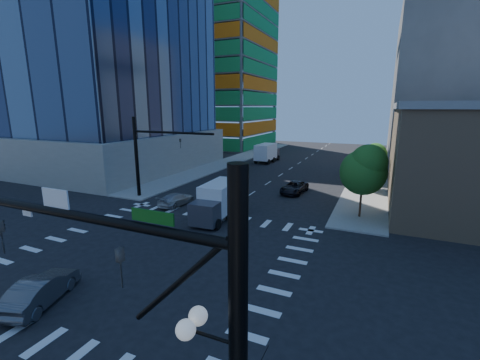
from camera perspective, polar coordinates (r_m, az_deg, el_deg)
The scene contains 16 objects.
ground at distance 23.91m, azimuth -14.64°, elevation -12.74°, with size 160.00×160.00×0.00m, color black.
road_markings at distance 23.90m, azimuth -14.64°, elevation -12.73°, with size 20.00×20.00×0.01m, color silver.
sidewalk_ne at distance 57.57m, azimuth 22.20°, elevation 1.74°, with size 5.00×60.00×0.15m, color gray.
sidewalk_nw at distance 63.29m, azimuth -1.01°, elevation 3.61°, with size 5.00×60.00×0.15m, color gray.
construction_building at distance 89.94m, azimuth -4.03°, elevation 21.99°, with size 25.16×34.50×70.60m.
bg_building_ne at distance 72.97m, azimuth 35.38°, elevation 13.52°, with size 24.00×30.00×28.00m, color #65605B.
signal_mast_se at distance 7.95m, azimuth -6.99°, elevation -27.35°, with size 10.51×2.48×9.00m.
signal_mast_nw at distance 37.18m, azimuth -16.26°, elevation 5.09°, with size 10.20×0.40×9.00m.
tree_south at distance 31.07m, azimuth 21.31°, elevation 1.80°, with size 4.16×4.16×6.82m.
tree_north at distance 43.02m, azimuth 22.49°, elevation 3.58°, with size 3.54×3.52×5.78m.
car_nb_far at distance 39.28m, azimuth 9.62°, elevation -1.31°, with size 2.33×5.04×1.40m, color black.
car_sb_near at distance 34.63m, azimuth -11.25°, elevation -3.35°, with size 1.86×4.57×1.32m, color #B8B8B8.
car_sb_mid at distance 50.95m, azimuth 0.16°, elevation 2.21°, with size 1.90×4.71×1.61m, color #A2A4AA.
car_sb_cross at distance 20.65m, azimuth -31.85°, elevation -16.27°, with size 1.61×4.61×1.52m, color #4C4D51.
box_truck_near at distance 29.65m, azimuth -4.21°, elevation -4.29°, with size 3.01×6.38×3.27m.
box_truck_far at distance 61.48m, azimuth 4.96°, elevation 4.67°, with size 3.06×6.71×3.47m.
Camera 1 is at (13.83, -16.67, 10.12)m, focal length 24.00 mm.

